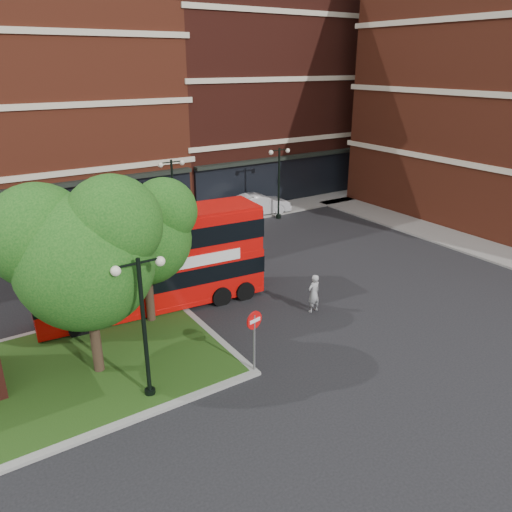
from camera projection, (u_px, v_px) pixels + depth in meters
ground at (286, 351)px, 19.36m from camera, size 120.00×120.00×0.00m
pavement_far at (134, 234)px, 32.20m from camera, size 44.00×3.00×0.12m
pavement_side at (492, 252)px, 29.31m from camera, size 3.00×28.00×0.12m
terrace_far_right at (253, 93)px, 42.30m from camera, size 18.00×12.00×16.00m
traffic_island at (53, 378)px, 17.60m from camera, size 12.60×7.60×0.15m
tree_island_west at (80, 249)px, 16.26m from camera, size 5.40×4.71×7.21m
tree_island_east at (141, 229)px, 19.94m from camera, size 4.46×3.90×6.29m
lamp_island at (144, 322)px, 15.69m from camera, size 1.72×0.36×5.00m
lamp_far_left at (173, 195)px, 30.65m from camera, size 1.72×0.36×5.00m
lamp_far_right at (279, 179)px, 34.73m from camera, size 1.72×0.36×5.00m
bus at (151, 256)px, 21.84m from camera, size 10.27×3.20×3.86m
woman at (314, 293)px, 22.12m from camera, size 0.68×0.47×1.78m
car_silver at (131, 236)px, 29.96m from camera, size 4.10×1.87×1.36m
car_white at (258, 204)px, 36.29m from camera, size 4.86×2.17×1.55m
no_entry_sign at (254, 329)px, 17.42m from camera, size 0.67×0.19×2.45m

